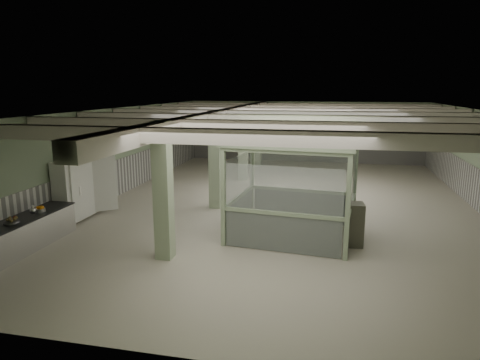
% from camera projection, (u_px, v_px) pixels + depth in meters
% --- Properties ---
extents(floor, '(20.00, 20.00, 0.00)m').
position_uv_depth(floor, '(285.00, 204.00, 16.54)').
color(floor, beige).
rests_on(floor, ground).
extents(ceiling, '(14.00, 20.00, 0.02)m').
position_uv_depth(ceiling, '(287.00, 110.00, 15.78)').
color(ceiling, silver).
rests_on(ceiling, wall_back).
extents(wall_back, '(14.00, 0.02, 3.60)m').
position_uv_depth(wall_back, '(304.00, 132.00, 25.71)').
color(wall_back, '#93A886').
rests_on(wall_back, floor).
extents(wall_front, '(14.00, 0.02, 3.60)m').
position_uv_depth(wall_front, '(215.00, 260.00, 6.61)').
color(wall_front, '#93A886').
rests_on(wall_front, floor).
extents(wall_left, '(0.02, 20.00, 3.60)m').
position_uv_depth(wall_left, '(117.00, 152.00, 17.62)').
color(wall_left, '#93A886').
rests_on(wall_left, floor).
extents(wainscot_left, '(0.05, 19.90, 1.50)m').
position_uv_depth(wainscot_left, '(119.00, 177.00, 17.84)').
color(wainscot_left, silver).
rests_on(wainscot_left, floor).
extents(wainscot_back, '(13.90, 0.05, 1.50)m').
position_uv_depth(wainscot_back, '(304.00, 149.00, 25.91)').
color(wainscot_back, silver).
rests_on(wainscot_back, floor).
extents(girder, '(0.45, 19.90, 0.40)m').
position_uv_depth(girder, '(222.00, 115.00, 16.35)').
color(girder, silver).
rests_on(girder, ceiling).
extents(beam_a, '(13.90, 0.35, 0.32)m').
position_uv_depth(beam_a, '(247.00, 137.00, 8.66)').
color(beam_a, silver).
rests_on(beam_a, ceiling).
extents(beam_b, '(13.90, 0.35, 0.32)m').
position_uv_depth(beam_b, '(266.00, 127.00, 11.05)').
color(beam_b, silver).
rests_on(beam_b, ceiling).
extents(beam_c, '(13.90, 0.35, 0.32)m').
position_uv_depth(beam_c, '(279.00, 120.00, 13.43)').
color(beam_c, silver).
rests_on(beam_c, ceiling).
extents(beam_d, '(13.90, 0.35, 0.32)m').
position_uv_depth(beam_d, '(287.00, 115.00, 15.82)').
color(beam_d, silver).
rests_on(beam_d, ceiling).
extents(beam_e, '(13.90, 0.35, 0.32)m').
position_uv_depth(beam_e, '(293.00, 111.00, 18.21)').
color(beam_e, silver).
rests_on(beam_e, ceiling).
extents(beam_f, '(13.90, 0.35, 0.32)m').
position_uv_depth(beam_f, '(298.00, 109.00, 20.60)').
color(beam_f, silver).
rests_on(beam_f, ceiling).
extents(beam_g, '(13.90, 0.35, 0.32)m').
position_uv_depth(beam_g, '(302.00, 106.00, 22.98)').
color(beam_g, silver).
rests_on(beam_g, ceiling).
extents(column_a, '(0.42, 0.42, 3.60)m').
position_uv_depth(column_a, '(163.00, 192.00, 10.95)').
color(column_a, '#ACC09A').
rests_on(column_a, floor).
extents(column_b, '(0.42, 0.42, 3.60)m').
position_uv_depth(column_b, '(215.00, 160.00, 15.73)').
color(column_b, '#ACC09A').
rests_on(column_b, floor).
extents(column_c, '(0.42, 0.42, 3.60)m').
position_uv_depth(column_c, '(243.00, 143.00, 20.50)').
color(column_c, '#ACC09A').
rests_on(column_c, floor).
extents(column_d, '(0.42, 0.42, 3.60)m').
position_uv_depth(column_d, '(258.00, 134.00, 24.32)').
color(column_d, '#ACC09A').
rests_on(column_d, floor).
extents(pendant_front, '(0.44, 0.44, 0.22)m').
position_uv_depth(pendant_front, '(285.00, 141.00, 11.02)').
color(pendant_front, '#304030').
rests_on(pendant_front, ceiling).
extents(pendant_mid, '(0.44, 0.44, 0.22)m').
position_uv_depth(pendant_mid, '(301.00, 124.00, 16.27)').
color(pendant_mid, '#304030').
rests_on(pendant_mid, ceiling).
extents(pendant_back, '(0.44, 0.44, 0.22)m').
position_uv_depth(pendant_back, '(309.00, 116.00, 21.05)').
color(pendant_back, '#304030').
rests_on(pendant_back, ceiling).
extents(prep_counter, '(0.88, 5.03, 0.91)m').
position_uv_depth(prep_counter, '(5.00, 243.00, 11.12)').
color(prep_counter, silver).
rests_on(prep_counter, floor).
extents(pitcher_near, '(0.20, 0.23, 0.26)m').
position_uv_depth(pitcher_near, '(33.00, 210.00, 12.06)').
color(pitcher_near, silver).
rests_on(pitcher_near, prep_counter).
extents(veg_colander, '(0.46, 0.46, 0.19)m').
position_uv_depth(veg_colander, '(11.00, 221.00, 11.21)').
color(veg_colander, '#424146').
rests_on(veg_colander, prep_counter).
extents(orange_bowl, '(0.31, 0.31, 0.10)m').
position_uv_depth(orange_bowl, '(40.00, 210.00, 12.29)').
color(orange_bowl, '#B2B2B7').
rests_on(orange_bowl, prep_counter).
extents(walkin_cooler, '(1.06, 2.23, 2.05)m').
position_uv_depth(walkin_cooler, '(80.00, 189.00, 14.52)').
color(walkin_cooler, white).
rests_on(walkin_cooler, floor).
extents(guard_booth, '(3.93, 3.43, 2.94)m').
position_uv_depth(guard_booth, '(294.00, 173.00, 12.58)').
color(guard_booth, '#9AB08D').
rests_on(guard_booth, floor).
extents(filing_cabinet, '(0.46, 0.61, 1.24)m').
position_uv_depth(filing_cabinet, '(356.00, 224.00, 12.08)').
color(filing_cabinet, '#5A5A4B').
rests_on(filing_cabinet, floor).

